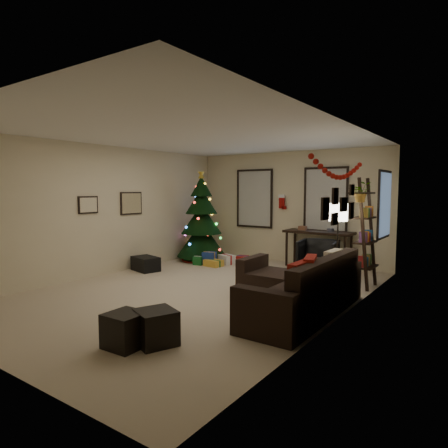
{
  "coord_description": "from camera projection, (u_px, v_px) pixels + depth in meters",
  "views": [
    {
      "loc": [
        4.26,
        -5.31,
        1.79
      ],
      "look_at": [
        0.1,
        0.6,
        1.15
      ],
      "focal_mm": 31.58,
      "sensor_mm": 36.0,
      "label": 1
    }
  ],
  "objects": [
    {
      "name": "floor",
      "position": [
        200.0,
        291.0,
        6.93
      ],
      "size": [
        7.0,
        7.0,
        0.0
      ],
      "primitive_type": "plane",
      "color": "#C6B396",
      "rests_on": "ground"
    },
    {
      "name": "ceiling",
      "position": [
        199.0,
        136.0,
        6.69
      ],
      "size": [
        7.0,
        7.0,
        0.0
      ],
      "primitive_type": "plane",
      "rotation": [
        3.14,
        0.0,
        0.0
      ],
      "color": "white",
      "rests_on": "floor"
    },
    {
      "name": "wall_back",
      "position": [
        289.0,
        207.0,
        9.66
      ],
      "size": [
        5.0,
        0.0,
        5.0
      ],
      "primitive_type": "plane",
      "rotation": [
        1.57,
        0.0,
        0.0
      ],
      "color": "beige",
      "rests_on": "floor"
    },
    {
      "name": "wall_left",
      "position": [
        106.0,
        210.0,
        8.24
      ],
      "size": [
        0.0,
        7.0,
        7.0
      ],
      "primitive_type": "plane",
      "rotation": [
        1.57,
        0.0,
        1.57
      ],
      "color": "beige",
      "rests_on": "floor"
    },
    {
      "name": "wall_right",
      "position": [
        342.0,
        221.0,
        5.38
      ],
      "size": [
        0.0,
        7.0,
        7.0
      ],
      "primitive_type": "plane",
      "rotation": [
        1.57,
        0.0,
        -1.57
      ],
      "color": "beige",
      "rests_on": "floor"
    },
    {
      "name": "window_back_left",
      "position": [
        255.0,
        199.0,
        10.16
      ],
      "size": [
        1.05,
        0.06,
        1.5
      ],
      "color": "#728CB2",
      "rests_on": "wall_back"
    },
    {
      "name": "window_back_right",
      "position": [
        326.0,
        200.0,
        9.07
      ],
      "size": [
        1.05,
        0.06,
        1.5
      ],
      "color": "#728CB2",
      "rests_on": "wall_back"
    },
    {
      "name": "window_right_wall",
      "position": [
        385.0,
        205.0,
        7.46
      ],
      "size": [
        0.06,
        0.9,
        1.3
      ],
      "color": "#728CB2",
      "rests_on": "wall_right"
    },
    {
      "name": "christmas_tree",
      "position": [
        201.0,
        223.0,
        9.86
      ],
      "size": [
        1.24,
        1.24,
        2.3
      ],
      "rotation": [
        0.0,
        0.0,
        0.35
      ],
      "color": "black",
      "rests_on": "floor"
    },
    {
      "name": "presents",
      "position": [
        212.0,
        258.0,
        9.55
      ],
      "size": [
        1.5,
        1.01,
        0.3
      ],
      "rotation": [
        0.0,
        0.0,
        -0.38
      ],
      "color": "#14591E",
      "rests_on": "floor"
    },
    {
      "name": "sofa",
      "position": [
        298.0,
        291.0,
        5.87
      ],
      "size": [
        1.8,
        2.62,
        0.85
      ],
      "color": "black",
      "rests_on": "floor"
    },
    {
      "name": "pillow_red_a",
      "position": [
        299.0,
        280.0,
        5.0
      ],
      "size": [
        0.13,
        0.45,
        0.45
      ],
      "primitive_type": "cube",
      "rotation": [
        0.0,
        0.0,
        -0.01
      ],
      "color": "maroon",
      "rests_on": "sofa"
    },
    {
      "name": "pillow_red_b",
      "position": [
        310.0,
        275.0,
        5.29
      ],
      "size": [
        0.28,
        0.52,
        0.5
      ],
      "primitive_type": "cube",
      "rotation": [
        0.0,
        0.0,
        0.3
      ],
      "color": "maroon",
      "rests_on": "sofa"
    },
    {
      "name": "pillow_cream",
      "position": [
        333.0,
        265.0,
        6.02
      ],
      "size": [
        0.14,
        0.47,
        0.47
      ],
      "primitive_type": "cube",
      "rotation": [
        0.0,
        0.0,
        -0.02
      ],
      "color": "beige",
      "rests_on": "sofa"
    },
    {
      "name": "ottoman_near",
      "position": [
        126.0,
        330.0,
        4.46
      ],
      "size": [
        0.43,
        0.43,
        0.39
      ],
      "primitive_type": "cube",
      "rotation": [
        0.0,
        0.0,
        0.04
      ],
      "color": "black",
      "rests_on": "floor"
    },
    {
      "name": "ottoman_far",
      "position": [
        156.0,
        327.0,
        4.54
      ],
      "size": [
        0.55,
        0.55,
        0.4
      ],
      "primitive_type": "cube",
      "rotation": [
        0.0,
        0.0,
        -0.39
      ],
      "color": "black",
      "rests_on": "floor"
    },
    {
      "name": "desk",
      "position": [
        318.0,
        235.0,
        8.97
      ],
      "size": [
        1.56,
        0.56,
        0.84
      ],
      "color": "black",
      "rests_on": "floor"
    },
    {
      "name": "desk_chair",
      "position": [
        318.0,
        257.0,
        8.33
      ],
      "size": [
        0.82,
        0.78,
        0.73
      ],
      "primitive_type": "imported",
      "rotation": [
        0.0,
        0.0,
        0.17
      ],
      "color": "black",
      "rests_on": "floor"
    },
    {
      "name": "bookshelf",
      "position": [
        366.0,
        235.0,
        7.11
      ],
      "size": [
        0.3,
        0.58,
        2.0
      ],
      "color": "black",
      "rests_on": "floor"
    },
    {
      "name": "potted_plant",
      "position": [
        361.0,
        189.0,
        6.71
      ],
      "size": [
        0.53,
        0.51,
        0.45
      ],
      "primitive_type": "imported",
      "rotation": [
        0.0,
        0.0,
        0.52
      ],
      "color": "#4C4C4C",
      "rests_on": "bookshelf"
    },
    {
      "name": "floor_lamp",
      "position": [
        338.0,
        218.0,
        6.86
      ],
      "size": [
        0.33,
        0.33,
        1.54
      ],
      "rotation": [
        0.0,
        0.0,
        0.03
      ],
      "color": "black",
      "rests_on": "floor"
    },
    {
      "name": "art_map",
      "position": [
        131.0,
        203.0,
        8.77
      ],
      "size": [
        0.04,
        0.6,
        0.5
      ],
      "color": "black",
      "rests_on": "wall_left"
    },
    {
      "name": "art_abstract",
      "position": [
        88.0,
        205.0,
        7.85
      ],
      "size": [
        0.04,
        0.45,
        0.35
      ],
      "color": "black",
      "rests_on": "wall_left"
    },
    {
      "name": "gallery",
      "position": [
        339.0,
        205.0,
        5.31
      ],
      "size": [
        0.03,
        1.25,
        0.54
      ],
      "color": "black",
      "rests_on": "wall_right"
    },
    {
      "name": "garland",
      "position": [
        339.0,
        169.0,
        5.3
      ],
      "size": [
        0.08,
        1.9,
        0.3
      ],
      "primitive_type": null,
      "color": "#A5140C",
      "rests_on": "wall_right"
    },
    {
      "name": "stocking_left",
      "position": [
        282.0,
        201.0,
        9.67
      ],
      "size": [
        0.2,
        0.05,
        0.36
      ],
      "color": "#990F0C",
      "rests_on": "wall_back"
    },
    {
      "name": "stocking_right",
      "position": [
        297.0,
        199.0,
        9.6
      ],
      "size": [
        0.2,
        0.05,
        0.36
      ],
      "color": "#990F0C",
      "rests_on": "wall_back"
    },
    {
      "name": "storage_bin",
      "position": [
        146.0,
        264.0,
        8.66
      ],
      "size": [
        0.7,
        0.55,
        0.31
      ],
      "primitive_type": "cube",
      "rotation": [
        0.0,
        0.0,
        -0.25
      ],
      "color": "black",
      "rests_on": "floor"
    }
  ]
}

